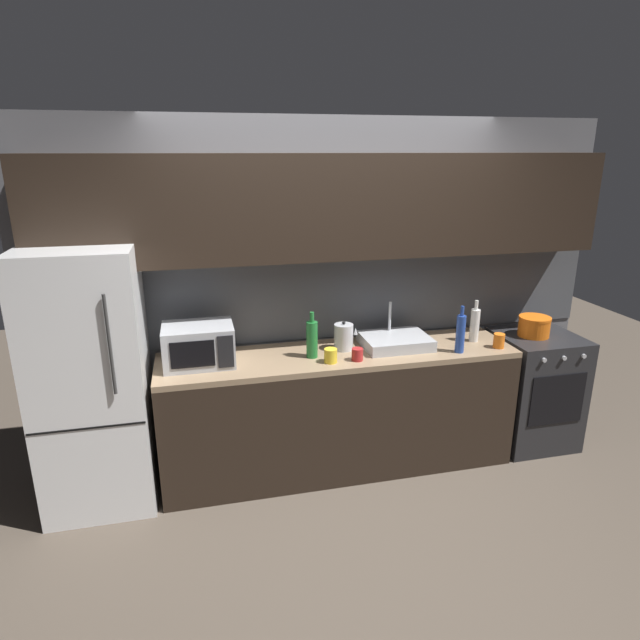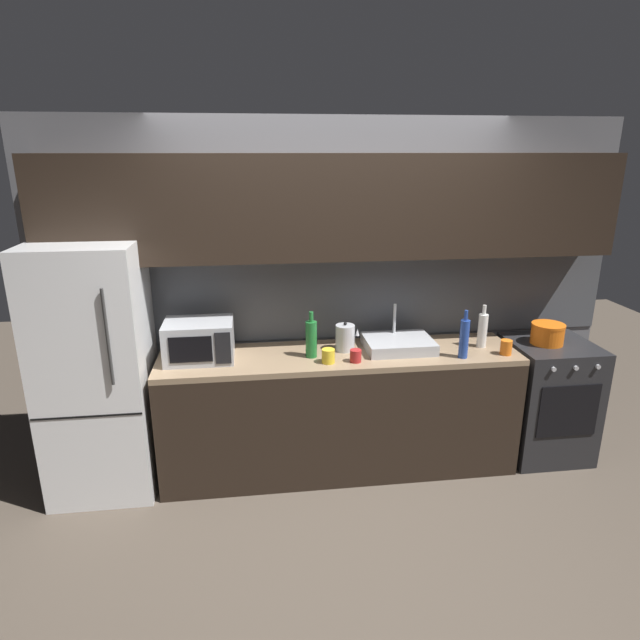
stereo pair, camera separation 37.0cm
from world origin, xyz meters
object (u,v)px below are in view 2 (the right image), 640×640
object	(u,v)px
microwave	(199,341)
mug_yellow	(328,356)
refrigerator	(97,370)
kettle	(345,338)
wine_bottle_blue	(464,338)
cooking_pot	(547,334)
mug_red	(356,356)
wine_bottle_green	(311,338)
mug_orange	(506,347)
oven_range	(546,398)
wine_bottle_white	(482,330)

from	to	relation	value
microwave	mug_yellow	bearing A→B (deg)	-11.82
refrigerator	kettle	distance (m)	1.70
wine_bottle_blue	cooking_pot	distance (m)	0.75
mug_red	mug_yellow	distance (m)	0.19
refrigerator	mug_yellow	distance (m)	1.55
wine_bottle_green	mug_orange	distance (m)	1.36
wine_bottle_green	microwave	bearing A→B (deg)	175.96
refrigerator	mug_orange	size ratio (longest dim) A/B	16.45
wine_bottle_blue	mug_red	world-z (taller)	wine_bottle_blue
refrigerator	mug_yellow	size ratio (longest dim) A/B	17.80
kettle	mug_orange	world-z (taller)	kettle
microwave	wine_bottle_blue	bearing A→B (deg)	-6.52
kettle	mug_red	xyz separation A→B (m)	(0.03, -0.23, -0.05)
kettle	mug_red	size ratio (longest dim) A/B	2.46
oven_range	kettle	distance (m)	1.65
oven_range	microwave	bearing A→B (deg)	179.56
wine_bottle_green	mug_red	size ratio (longest dim) A/B	3.76
mug_orange	kettle	bearing A→B (deg)	168.25
mug_yellow	cooking_pot	size ratio (longest dim) A/B	0.41
mug_yellow	wine_bottle_blue	bearing A→B (deg)	-1.55
mug_red	wine_bottle_blue	bearing A→B (deg)	-1.38
wine_bottle_white	wine_bottle_blue	distance (m)	0.29
oven_range	mug_yellow	size ratio (longest dim) A/B	9.29
oven_range	mug_red	xyz separation A→B (m)	(-1.53, -0.17, 0.49)
microwave	mug_orange	xyz separation A→B (m)	(2.11, -0.19, -0.08)
oven_range	wine_bottle_blue	distance (m)	0.99
microwave	kettle	distance (m)	1.01
oven_range	wine_bottle_white	world-z (taller)	wine_bottle_white
oven_range	mug_orange	size ratio (longest dim) A/B	8.59
wine_bottle_white	cooking_pot	distance (m)	0.51
refrigerator	cooking_pot	size ratio (longest dim) A/B	7.25
wine_bottle_green	mug_red	bearing A→B (deg)	-25.03
cooking_pot	wine_bottle_white	bearing A→B (deg)	179.80
mug_yellow	mug_orange	distance (m)	1.26
oven_range	mug_yellow	distance (m)	1.79
kettle	wine_bottle_white	bearing A→B (deg)	-3.30
kettle	mug_yellow	bearing A→B (deg)	-124.91
wine_bottle_blue	cooking_pot	world-z (taller)	wine_bottle_blue
wine_bottle_white	wine_bottle_blue	size ratio (longest dim) A/B	0.93
wine_bottle_green	mug_yellow	bearing A→B (deg)	-51.60
microwave	wine_bottle_blue	distance (m)	1.81
mug_yellow	mug_orange	bearing A→B (deg)	-0.39
mug_yellow	mug_orange	size ratio (longest dim) A/B	0.92
microwave	wine_bottle_blue	xyz separation A→B (m)	(1.79, -0.21, 0.01)
oven_range	mug_orange	world-z (taller)	mug_orange
mug_yellow	microwave	bearing A→B (deg)	168.18
refrigerator	cooking_pot	bearing A→B (deg)	0.00
oven_range	wine_bottle_green	distance (m)	1.90
wine_bottle_blue	wine_bottle_white	bearing A→B (deg)	41.28
kettle	wine_bottle_green	distance (m)	0.27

